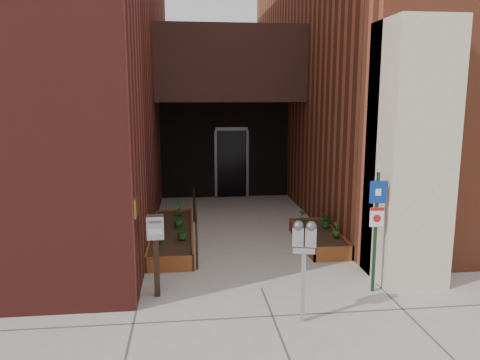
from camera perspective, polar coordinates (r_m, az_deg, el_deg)
name	(u,v)px	position (r m, az deg, el deg)	size (l,w,h in m)	color
ground	(262,289)	(8.03, 2.64, -13.09)	(80.00, 80.00, 0.00)	#9E9991
architecture	(219,33)	(14.31, -2.54, 17.52)	(20.00, 14.60, 10.00)	maroon
planter_left	(172,236)	(10.43, -8.25, -6.81)	(0.90, 3.60, 0.30)	brown
planter_right	(318,238)	(10.33, 9.54, -7.01)	(0.80, 2.20, 0.30)	brown
handrail	(195,209)	(10.22, -5.54, -3.55)	(0.04, 3.34, 0.90)	black
parking_meter	(304,244)	(6.61, 7.84, -7.76)	(0.34, 0.20, 1.48)	#979799
sign_post	(376,219)	(7.83, 16.29, -4.63)	(0.27, 0.07, 1.99)	#13361D
payment_dropbox	(156,238)	(7.53, -10.24, -7.03)	(0.27, 0.21, 1.33)	black
shrub_left_a	(182,231)	(9.65, -7.06, -6.18)	(0.29, 0.29, 0.32)	#22631C
shrub_left_b	(159,233)	(9.48, -9.85, -6.40)	(0.20, 0.20, 0.37)	#1F5518
shrub_left_c	(178,219)	(10.50, -7.57, -4.74)	(0.19, 0.19, 0.35)	#175318
shrub_left_d	(180,207)	(11.49, -7.35, -3.32)	(0.20, 0.20, 0.39)	#1C6321
shrub_right_a	(336,229)	(9.92, 11.67, -5.91)	(0.17, 0.17, 0.30)	#26621C
shrub_right_b	(302,217)	(10.61, 7.59, -4.54)	(0.19, 0.19, 0.36)	#295E1B
shrub_right_c	(326,219)	(10.56, 10.49, -4.71)	(0.32, 0.32, 0.36)	#19581D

